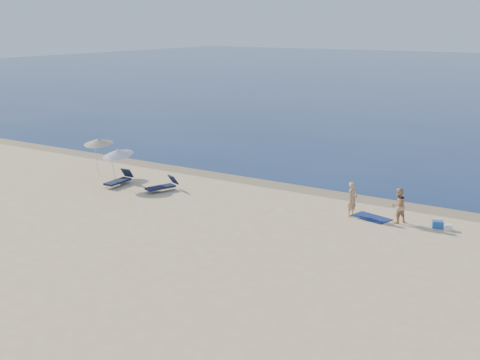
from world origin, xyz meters
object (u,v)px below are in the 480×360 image
object	(u,v)px
person_left	(352,199)
person_right	(398,206)
umbrella_near	(118,153)
blue_cooler	(437,224)

from	to	relation	value
person_left	person_right	world-z (taller)	person_left
umbrella_near	person_left	bearing A→B (deg)	17.57
person_right	umbrella_near	bearing A→B (deg)	-48.08
blue_cooler	umbrella_near	xyz separation A→B (m)	(-16.79, -2.25, 1.71)
blue_cooler	umbrella_near	world-z (taller)	umbrella_near
blue_cooler	umbrella_near	bearing A→B (deg)	166.61
person_left	person_right	size ratio (longest dim) A/B	1.01
person_left	person_right	xyz separation A→B (m)	(2.09, 0.22, -0.01)
blue_cooler	person_right	bearing A→B (deg)	166.97
person_left	blue_cooler	xyz separation A→B (m)	(3.83, 0.46, -0.66)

